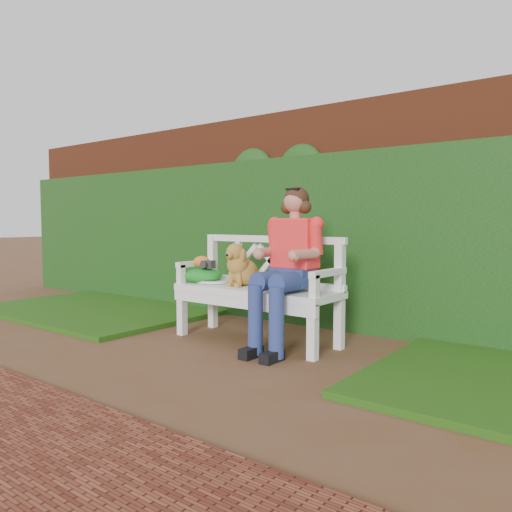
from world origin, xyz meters
The scene contains 11 objects.
ground centered at (0.00, 0.00, 0.00)m, with size 60.00×60.00×0.00m, color #59351B.
brick_wall centered at (0.00, 1.90, 1.10)m, with size 10.00×0.30×2.20m, color maroon.
ivy_hedge centered at (0.00, 1.68, 0.85)m, with size 10.00×0.18×1.70m, color #245C1B.
grass_left centered at (-2.40, 0.90, 0.03)m, with size 2.60×2.00×0.05m, color #1E4810.
garden_bench centered at (-0.07, 0.78, 0.24)m, with size 1.58×0.60×0.48m, color white, non-canonical shape.
seated_woman centered at (0.32, 0.76, 0.64)m, with size 0.54×0.72×1.28m, color #EC5557, non-canonical shape.
dog centered at (-0.22, 0.77, 0.67)m, with size 0.26×0.35×0.38m, color #B27127, non-canonical shape.
tennis_racket centered at (-0.60, 0.76, 0.50)m, with size 0.68×0.28×0.03m, color white, non-canonical shape.
green_bag centered at (-0.67, 0.73, 0.55)m, with size 0.40×0.31×0.14m, color #2E7A20, non-canonical shape.
camera_item centered at (-0.59, 0.73, 0.65)m, with size 0.11×0.08×0.07m, color #282828.
baseball_glove centered at (-0.68, 0.74, 0.67)m, with size 0.17×0.13×0.11m, color orange.
Camera 1 is at (2.55, -2.63, 1.05)m, focal length 35.00 mm.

